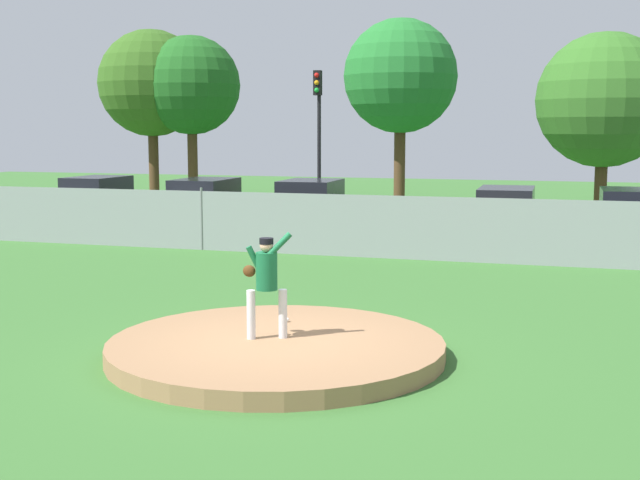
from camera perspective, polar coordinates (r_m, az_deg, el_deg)
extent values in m
plane|color=#386B2D|center=(18.35, 3.55, -3.14)|extent=(80.00, 80.00, 0.00)
cube|color=#2B2B2D|center=(26.59, 7.94, 0.12)|extent=(44.00, 7.00, 0.01)
cylinder|color=#99704C|center=(12.72, -2.98, -7.34)|extent=(5.04, 5.04, 0.26)
cylinder|color=silver|center=(12.69, -4.69, -5.05)|extent=(0.13, 0.13, 0.74)
cylinder|color=silver|center=(12.72, -2.53, -5.00)|extent=(0.13, 0.13, 0.74)
cylinder|color=#145933|center=(12.58, -3.63, -2.11)|extent=(0.32, 0.32, 0.57)
cylinder|color=#145933|center=(12.45, -2.87, -0.43)|extent=(0.43, 0.27, 0.43)
cylinder|color=#145933|center=(12.62, -4.40, -1.41)|extent=(0.29, 0.20, 0.46)
ellipsoid|color=#4C2D14|center=(12.73, -4.81, -2.10)|extent=(0.20, 0.12, 0.18)
sphere|color=tan|center=(12.52, -3.64, -0.38)|extent=(0.20, 0.20, 0.20)
cylinder|color=black|center=(12.51, -3.65, -0.07)|extent=(0.21, 0.21, 0.09)
sphere|color=white|center=(13.82, -2.25, -5.41)|extent=(0.07, 0.07, 0.07)
cube|color=gray|center=(22.09, 6.05, 0.82)|extent=(29.66, 0.03, 1.67)
cylinder|color=slate|center=(23.95, -8.00, 1.43)|extent=(0.07, 0.07, 1.77)
cube|color=#232328|center=(27.13, -0.63, 1.81)|extent=(1.97, 4.21, 0.75)
cube|color=black|center=(27.07, -0.64, 3.34)|extent=(1.77, 2.34, 0.70)
cylinder|color=black|center=(28.40, 0.09, 1.30)|extent=(1.92, 0.70, 0.64)
cylinder|color=black|center=(25.94, -1.42, 0.71)|extent=(1.92, 0.70, 0.64)
cube|color=#161E4C|center=(26.07, 20.13, 1.12)|extent=(1.80, 4.32, 0.75)
cube|color=black|center=(26.01, 20.20, 2.59)|extent=(1.62, 2.39, 0.60)
cylinder|color=black|center=(27.42, 19.90, 0.63)|extent=(1.78, 0.68, 0.64)
cylinder|color=black|center=(24.80, 20.30, -0.07)|extent=(1.78, 0.68, 0.64)
cube|color=silver|center=(28.99, -7.77, 2.09)|extent=(1.97, 4.65, 0.74)
cube|color=black|center=(28.93, -7.79, 3.47)|extent=(1.76, 2.58, 0.66)
cylinder|color=black|center=(30.33, -6.69, 1.65)|extent=(1.91, 0.70, 0.64)
cylinder|color=black|center=(27.73, -8.92, 1.06)|extent=(1.91, 0.70, 0.64)
cube|color=tan|center=(26.48, 12.46, 1.48)|extent=(1.88, 4.71, 0.73)
cube|color=black|center=(26.43, 12.50, 2.87)|extent=(1.69, 2.61, 0.56)
cylinder|color=black|center=(27.96, 12.61, 1.02)|extent=(1.83, 0.69, 0.64)
cylinder|color=black|center=(25.09, 12.24, 0.31)|extent=(1.83, 0.69, 0.64)
cube|color=#B7BABF|center=(30.62, -14.81, 2.20)|extent=(1.74, 4.18, 0.74)
cube|color=black|center=(30.56, -14.85, 3.53)|extent=(1.60, 2.30, 0.68)
cylinder|color=black|center=(31.75, -13.54, 1.75)|extent=(1.79, 0.64, 0.64)
cylinder|color=black|center=(29.57, -16.11, 1.25)|extent=(1.79, 0.64, 0.64)
cylinder|color=black|center=(31.57, -0.06, 6.37)|extent=(0.14, 0.14, 5.53)
cube|color=black|center=(31.44, -0.16, 10.58)|extent=(0.28, 0.24, 0.90)
sphere|color=red|center=(31.34, -0.23, 11.09)|extent=(0.18, 0.18, 0.18)
sphere|color=orange|center=(31.32, -0.23, 10.60)|extent=(0.18, 0.18, 0.18)
sphere|color=green|center=(31.31, -0.23, 10.10)|extent=(0.18, 0.18, 0.18)
cylinder|color=#4C331E|center=(40.99, -11.18, 5.27)|extent=(0.47, 0.47, 3.79)
sphere|color=#315C1B|center=(41.02, -11.31, 10.36)|extent=(4.99, 4.99, 4.99)
cylinder|color=#4C331E|center=(40.01, -8.60, 5.30)|extent=(0.46, 0.46, 3.82)
sphere|color=#1D591C|center=(40.04, -8.70, 10.32)|extent=(4.56, 4.56, 4.56)
cylinder|color=#4C331E|center=(37.16, 5.40, 5.29)|extent=(0.49, 0.49, 3.95)
sphere|color=#22702B|center=(37.20, 5.48, 10.99)|extent=(4.93, 4.93, 4.93)
cylinder|color=#4C331E|center=(34.05, 18.45, 3.69)|extent=(0.47, 0.47, 2.70)
sphere|color=#326922|center=(34.01, 18.67, 8.96)|extent=(5.10, 5.10, 5.10)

